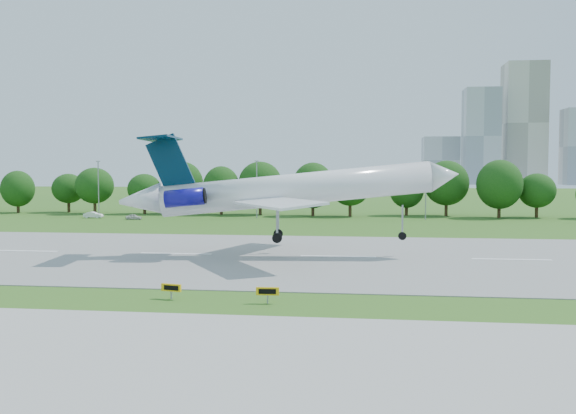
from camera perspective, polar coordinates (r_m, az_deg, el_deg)
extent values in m
plane|color=#2C5917|center=(52.34, 3.12, -8.23)|extent=(600.00, 600.00, 0.00)
cube|color=gray|center=(76.94, 4.49, -4.44)|extent=(400.00, 45.00, 0.08)
cube|color=#ADADA8|center=(34.96, 0.90, -14.14)|extent=(400.00, 23.00, 0.08)
cylinder|color=#382314|center=(156.90, -16.67, 0.11)|extent=(0.70, 0.70, 3.60)
sphere|color=#10390E|center=(156.72, -16.69, 1.72)|extent=(8.40, 8.40, 8.40)
cylinder|color=#382314|center=(145.33, -2.10, 0.00)|extent=(0.70, 0.70, 3.60)
sphere|color=#10390E|center=(145.13, -2.10, 1.73)|extent=(8.40, 8.40, 8.40)
cylinder|color=#382314|center=(144.31, 13.77, -0.12)|extent=(0.70, 0.70, 3.60)
sphere|color=#10390E|center=(144.11, 13.80, 1.62)|extent=(8.40, 8.40, 8.40)
cylinder|color=gray|center=(145.56, -16.49, 1.52)|extent=(0.24, 0.24, 12.00)
cube|color=gray|center=(145.49, -16.53, 3.92)|extent=(0.90, 0.25, 0.18)
cylinder|color=gray|center=(135.29, -2.79, 1.52)|extent=(0.24, 0.24, 12.00)
cube|color=gray|center=(135.22, -2.80, 4.10)|extent=(0.90, 0.25, 0.18)
cylinder|color=gray|center=(133.68, 12.15, 1.42)|extent=(0.24, 0.24, 12.00)
cube|color=gray|center=(133.60, 12.18, 4.04)|extent=(0.90, 0.25, 0.18)
cube|color=#B2B2B7|center=(437.45, 16.77, 6.00)|extent=(22.00, 22.00, 62.00)
cube|color=beige|center=(458.41, 20.21, 6.94)|extent=(26.00, 26.00, 80.00)
cube|color=#B2B2B7|center=(458.70, 13.38, 4.06)|extent=(24.00, 24.00, 32.00)
cylinder|color=white|center=(76.67, 0.67, 1.59)|extent=(32.49, 7.46, 6.73)
cone|color=white|center=(78.67, 13.72, 2.75)|extent=(4.16, 4.15, 4.05)
cone|color=white|center=(78.94, -12.96, 0.60)|extent=(5.86, 4.35, 4.21)
cube|color=white|center=(69.28, -0.93, 0.35)|extent=(11.84, 14.63, 0.77)
cube|color=white|center=(84.22, -0.65, 0.91)|extent=(9.45, 14.87, 0.77)
cube|color=#05253C|center=(78.07, -10.41, 3.79)|extent=(5.90, 1.21, 7.33)
cube|color=#05253C|center=(78.36, -11.20, 5.98)|extent=(4.58, 10.48, 0.56)
cylinder|color=navy|center=(75.03, -9.18, 0.83)|extent=(4.86, 2.56, 2.44)
cylinder|color=navy|center=(80.51, -8.51, 1.01)|extent=(4.86, 2.56, 2.44)
cylinder|color=gray|center=(77.95, 10.14, -1.19)|extent=(0.21, 0.21, 3.74)
cylinder|color=black|center=(78.13, 10.12, -2.55)|extent=(0.99, 0.43, 0.96)
cylinder|color=gray|center=(74.57, -0.98, -1.34)|extent=(0.26, 0.26, 3.74)
cylinder|color=black|center=(74.75, -0.98, -2.77)|extent=(1.22, 0.61, 1.18)
cylinder|color=gray|center=(79.26, -0.88, -1.06)|extent=(0.26, 0.26, 3.74)
cylinder|color=black|center=(79.43, -0.88, -2.40)|extent=(1.22, 0.61, 1.18)
cube|color=gray|center=(53.30, -10.33, -7.65)|extent=(0.13, 0.13, 0.77)
cube|color=yellow|center=(53.19, -10.34, -7.06)|extent=(1.77, 0.59, 0.61)
cube|color=black|center=(53.09, -10.41, -7.09)|extent=(1.30, 0.32, 0.39)
cube|color=gray|center=(50.82, -1.83, -8.13)|extent=(0.12, 0.12, 0.80)
cube|color=yellow|center=(50.71, -1.83, -7.49)|extent=(1.83, 0.30, 0.63)
cube|color=black|center=(50.59, -1.85, -7.52)|extent=(1.37, 0.10, 0.40)
imported|color=white|center=(142.56, -16.92, -0.68)|extent=(4.09, 1.60, 1.33)
imported|color=silver|center=(135.85, -13.55, -0.86)|extent=(3.37, 1.55, 1.12)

